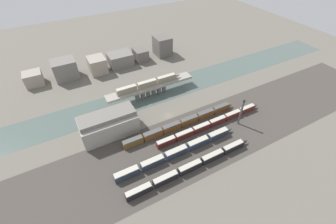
{
  "coord_description": "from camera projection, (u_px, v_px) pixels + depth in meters",
  "views": [
    {
      "loc": [
        -46.86,
        -87.03,
        89.71
      ],
      "look_at": [
        0.0,
        -0.03,
        2.82
      ],
      "focal_mm": 24.0,
      "sensor_mm": 36.0,
      "label": 1
    }
  ],
  "objects": [
    {
      "name": "train_yard_far",
      "position": [
        211.0,
        124.0,
        125.68
      ],
      "size": [
        69.12,
        2.64,
        3.74
      ],
      "color": "#5B1E19",
      "rests_on": "ground"
    },
    {
      "name": "warehouse_building",
      "position": [
        109.0,
        124.0,
        119.07
      ],
      "size": [
        29.61,
        15.08,
        13.28
      ],
      "color": "#9E998E",
      "rests_on": "ground"
    },
    {
      "name": "bridge",
      "position": [
        151.0,
        88.0,
        145.86
      ],
      "size": [
        59.15,
        7.29,
        7.05
      ],
      "color": "gray",
      "rests_on": "ground"
    },
    {
      "name": "river_water",
      "position": [
        151.0,
        94.0,
        149.3
      ],
      "size": [
        320.0,
        23.27,
        0.01
      ],
      "primitive_type": "cube",
      "color": "#4C5B56",
      "rests_on": "ground"
    },
    {
      "name": "signal_tower",
      "position": [
        241.0,
        113.0,
        122.96
      ],
      "size": [
        1.02,
        1.02,
        16.96
      ],
      "color": "#4C4C51",
      "rests_on": "ground"
    },
    {
      "name": "train_on_bridge",
      "position": [
        149.0,
        83.0,
        143.16
      ],
      "size": [
        44.94,
        3.0,
        3.9
      ],
      "color": "gray",
      "rests_on": "bridge"
    },
    {
      "name": "city_block_left",
      "position": [
        65.0,
        69.0,
        160.11
      ],
      "size": [
        15.96,
        13.71,
        13.85
      ],
      "primitive_type": "cube",
      "color": "slate",
      "rests_on": "ground"
    },
    {
      "name": "city_block_far_left",
      "position": [
        33.0,
        79.0,
        155.34
      ],
      "size": [
        11.85,
        11.04,
        9.16
      ],
      "primitive_type": "cube",
      "color": "gray",
      "rests_on": "ground"
    },
    {
      "name": "train_yard_near",
      "position": [
        192.0,
        166.0,
        104.24
      ],
      "size": [
        67.1,
        2.69,
        3.9
      ],
      "color": "black",
      "rests_on": "ground"
    },
    {
      "name": "ground_plane",
      "position": [
        168.0,
        116.0,
        133.47
      ],
      "size": [
        400.0,
        400.0,
        0.0
      ],
      "primitive_type": "plane",
      "color": "#666056"
    },
    {
      "name": "train_yard_outer",
      "position": [
        182.0,
        123.0,
        125.66
      ],
      "size": [
        71.1,
        3.04,
        4.2
      ],
      "color": "brown",
      "rests_on": "ground"
    },
    {
      "name": "city_block_right",
      "position": [
        120.0,
        59.0,
        175.76
      ],
      "size": [
        17.96,
        14.51,
        9.65
      ],
      "primitive_type": "cube",
      "color": "slate",
      "rests_on": "ground"
    },
    {
      "name": "city_block_center",
      "position": [
        97.0,
        65.0,
        166.99
      ],
      "size": [
        12.1,
        13.71,
        11.52
      ],
      "primitive_type": "cube",
      "color": "gray",
      "rests_on": "ground"
    },
    {
      "name": "train_yard_mid",
      "position": [
        179.0,
        151.0,
        110.67
      ],
      "size": [
        67.06,
        3.07,
        4.09
      ],
      "color": "#2D384C",
      "rests_on": "ground"
    },
    {
      "name": "railbed_yard",
      "position": [
        190.0,
        143.0,
        117.6
      ],
      "size": [
        280.0,
        42.0,
        0.01
      ],
      "primitive_type": "cube",
      "color": "#423D38",
      "rests_on": "ground"
    },
    {
      "name": "city_block_tall",
      "position": [
        162.0,
        46.0,
        187.33
      ],
      "size": [
        12.35,
        13.95,
        15.31
      ],
      "primitive_type": "cube",
      "color": "#605B56",
      "rests_on": "ground"
    },
    {
      "name": "city_block_far_right",
      "position": [
        141.0,
        55.0,
        181.88
      ],
      "size": [
        9.86,
        12.75,
        9.26
      ],
      "primitive_type": "cube",
      "color": "#605B56",
      "rests_on": "ground"
    }
  ]
}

